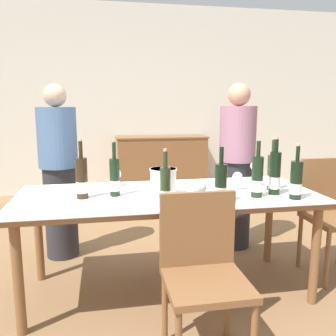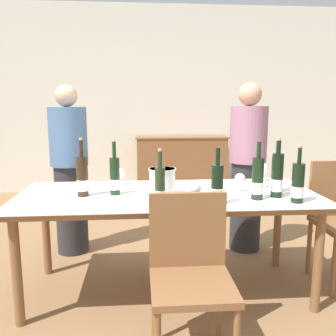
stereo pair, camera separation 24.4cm
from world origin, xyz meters
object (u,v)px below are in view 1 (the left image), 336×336
at_px(sideboard_cabinet, 162,165).
at_px(wine_bottle_4, 82,179).
at_px(wine_glass_3, 237,178).
at_px(person_host, 59,173).
at_px(wine_bottle_7, 165,187).
at_px(wine_bottle_5, 257,178).
at_px(wine_glass_2, 255,167).
at_px(wine_bottle_1, 272,173).
at_px(wine_glass_4, 200,189).
at_px(wine_bottle_3, 275,174).
at_px(chair_right_end, 330,208).
at_px(ice_bucket, 163,181).
at_px(wine_glass_0, 116,175).
at_px(person_guest_left, 237,167).
at_px(wine_bottle_2, 115,178).
at_px(dining_table, 168,202).
at_px(wine_bottle_6, 296,181).
at_px(wine_bottle_0, 221,184).
at_px(wine_glass_1, 258,173).
at_px(chair_near_front, 202,264).

distance_m(sideboard_cabinet, wine_bottle_4, 3.10).
distance_m(wine_glass_3, person_host, 1.54).
bearing_deg(wine_bottle_7, wine_bottle_5, 10.03).
distance_m(wine_bottle_4, wine_glass_2, 1.41).
bearing_deg(wine_glass_3, wine_bottle_1, -8.65).
relative_size(wine_bottle_1, wine_glass_4, 2.46).
xyz_separation_m(wine_bottle_5, wine_glass_4, (-0.44, -0.15, -0.02)).
bearing_deg(wine_bottle_3, wine_glass_2, 81.51).
bearing_deg(chair_right_end, wine_bottle_7, -164.24).
xyz_separation_m(wine_bottle_4, wine_glass_4, (0.71, -0.33, -0.02)).
height_order(wine_bottle_3, wine_glass_2, wine_bottle_3).
distance_m(ice_bucket, wine_bottle_3, 0.77).
height_order(ice_bucket, wine_glass_0, ice_bucket).
bearing_deg(person_guest_left, wine_bottle_3, -94.23).
relative_size(wine_bottle_2, wine_glass_0, 2.87).
height_order(wine_bottle_2, wine_glass_2, wine_bottle_2).
height_order(dining_table, person_host, person_host).
distance_m(wine_bottle_2, wine_bottle_6, 1.20).
distance_m(chair_right_end, person_host, 2.27).
height_order(wine_bottle_2, person_guest_left, person_guest_left).
height_order(wine_bottle_6, chair_right_end, wine_bottle_6).
bearing_deg(sideboard_cabinet, wine_bottle_0, -92.64).
relative_size(sideboard_cabinet, wine_glass_1, 9.67).
bearing_deg(wine_bottle_0, wine_bottle_5, 19.38).
xyz_separation_m(wine_bottle_0, wine_bottle_2, (-0.64, 0.30, 0.01)).
bearing_deg(wine_bottle_7, chair_right_end, 15.76).
distance_m(sideboard_cabinet, wine_bottle_1, 2.95).
height_order(wine_glass_2, wine_glass_3, wine_glass_2).
relative_size(wine_bottle_0, chair_right_end, 0.39).
xyz_separation_m(ice_bucket, wine_bottle_0, (0.32, -0.24, 0.02)).
distance_m(ice_bucket, person_guest_left, 1.13).
bearing_deg(wine_glass_1, wine_bottle_1, -75.11).
distance_m(wine_bottle_7, wine_glass_2, 1.08).
xyz_separation_m(chair_right_end, person_guest_left, (-0.55, 0.63, 0.23)).
bearing_deg(person_guest_left, chair_near_front, -117.37).
bearing_deg(wine_bottle_6, wine_bottle_2, 165.91).
distance_m(wine_bottle_3, chair_near_front, 0.91).
xyz_separation_m(wine_bottle_2, wine_glass_0, (0.02, 0.29, -0.04)).
relative_size(wine_glass_0, person_host, 0.09).
distance_m(wine_bottle_0, chair_right_end, 1.16).
relative_size(sideboard_cabinet, wine_bottle_5, 3.60).
xyz_separation_m(wine_bottle_7, chair_near_front, (0.14, -0.36, -0.34)).
height_order(ice_bucket, wine_glass_3, ice_bucket).
xyz_separation_m(dining_table, person_host, (-0.82, 0.78, 0.09)).
bearing_deg(ice_bucket, wine_bottle_1, 2.02).
xyz_separation_m(wine_glass_3, chair_near_front, (-0.45, -0.68, -0.31)).
bearing_deg(wine_bottle_7, wine_bottle_6, 1.22).
bearing_deg(wine_glass_1, person_host, 156.76).
bearing_deg(dining_table, wine_glass_3, 0.81).
relative_size(dining_table, wine_bottle_7, 5.86).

